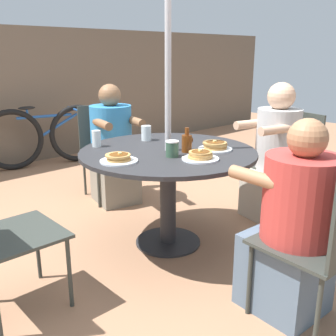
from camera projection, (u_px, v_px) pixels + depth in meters
ground_plane at (168, 242)px, 2.95m from camera, size 12.00×12.00×0.00m
back_fence at (6, 98)px, 4.76m from camera, size 10.00×0.06×1.68m
patio_table at (168, 166)px, 2.78m from camera, size 1.24×1.24×0.71m
umbrella_pole at (168, 73)px, 2.60m from camera, size 0.04×0.04×2.47m
patio_chair_east at (326, 238)px, 1.91m from camera, size 0.49×0.49×0.88m
diner_east at (293, 230)px, 2.05m from camera, size 0.40×0.53×1.07m
patio_chair_south at (289, 157)px, 3.39m from camera, size 0.55×0.55×0.88m
diner_south at (274, 158)px, 3.30m from camera, size 0.55×0.45×1.14m
patio_chair_west at (106, 145)px, 3.81m from camera, size 0.55×0.55×0.88m
diner_west at (113, 150)px, 3.66m from camera, size 0.47×0.57×1.10m
pancake_plate_a at (200, 156)px, 2.50m from camera, size 0.24×0.24×0.06m
pancake_plate_b at (215, 146)px, 2.75m from camera, size 0.24×0.24×0.07m
pancake_plate_c at (119, 159)px, 2.45m from camera, size 0.24×0.24×0.06m
syrup_bottle at (187, 143)px, 2.68m from camera, size 0.10×0.07×0.17m
coffee_cup at (172, 149)px, 2.56m from camera, size 0.09×0.09×0.11m
drinking_glass_a at (96, 139)px, 2.84m from camera, size 0.06×0.06×0.12m
drinking_glass_b at (146, 133)px, 3.04m from camera, size 0.08×0.08×0.11m
bicycle at (47, 136)px, 4.87m from camera, size 1.52×0.50×0.76m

